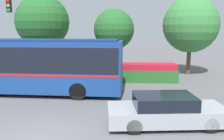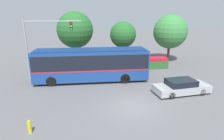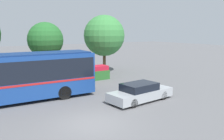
{
  "view_description": "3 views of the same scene",
  "coord_description": "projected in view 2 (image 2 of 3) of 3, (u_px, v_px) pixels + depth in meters",
  "views": [
    {
      "loc": [
        3.02,
        -7.5,
        3.95
      ],
      "look_at": [
        2.42,
        5.19,
        1.72
      ],
      "focal_mm": 37.1,
      "sensor_mm": 36.0,
      "label": 1
    },
    {
      "loc": [
        -3.67,
        -12.65,
        6.78
      ],
      "look_at": [
        -1.08,
        3.65,
        1.89
      ],
      "focal_mm": 30.35,
      "sensor_mm": 36.0,
      "label": 2
    },
    {
      "loc": [
        -5.77,
        -10.73,
        4.95
      ],
      "look_at": [
        3.31,
        3.1,
        2.18
      ],
      "focal_mm": 38.04,
      "sensor_mm": 36.0,
      "label": 3
    }
  ],
  "objects": [
    {
      "name": "street_tree_left",
      "position": [
        75.0,
        30.0,
        26.02
      ],
      "size": [
        4.98,
        4.98,
        7.17
      ],
      "color": "brown",
      "rests_on": "ground"
    },
    {
      "name": "city_bus",
      "position": [
        91.0,
        63.0,
        19.53
      ],
      "size": [
        11.69,
        3.05,
        3.37
      ],
      "rotation": [
        0.0,
        0.0,
        3.1
      ],
      "color": "navy",
      "rests_on": "ground"
    },
    {
      "name": "street_tree_centre",
      "position": [
        123.0,
        35.0,
        27.07
      ],
      "size": [
        3.74,
        3.74,
        5.83
      ],
      "color": "brown",
      "rests_on": "ground"
    },
    {
      "name": "traffic_light_pole",
      "position": [
        41.0,
        39.0,
        19.97
      ],
      "size": [
        5.92,
        0.24,
        6.4
      ],
      "color": "gray",
      "rests_on": "ground"
    },
    {
      "name": "ground_plane",
      "position": [
        133.0,
        106.0,
        14.46
      ],
      "size": [
        140.0,
        140.0,
        0.0
      ],
      "primitive_type": "plane",
      "color": "#5B5B5E"
    },
    {
      "name": "street_tree_right",
      "position": [
        170.0,
        32.0,
        27.13
      ],
      "size": [
        4.8,
        4.8,
        6.75
      ],
      "color": "brown",
      "rests_on": "ground"
    },
    {
      "name": "sedan_foreground",
      "position": [
        181.0,
        87.0,
        16.69
      ],
      "size": [
        5.03,
        2.28,
        1.3
      ],
      "rotation": [
        0.0,
        0.0,
        0.09
      ],
      "color": "#9EA3A8",
      "rests_on": "ground"
    },
    {
      "name": "flowering_hedge",
      "position": [
        130.0,
        64.0,
        24.12
      ],
      "size": [
        9.72,
        1.34,
        1.39
      ],
      "color": "#286028",
      "rests_on": "ground"
    },
    {
      "name": "fire_hydrant",
      "position": [
        30.0,
        127.0,
        11.11
      ],
      "size": [
        0.22,
        0.22,
        0.86
      ],
      "color": "gold",
      "rests_on": "ground"
    }
  ]
}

